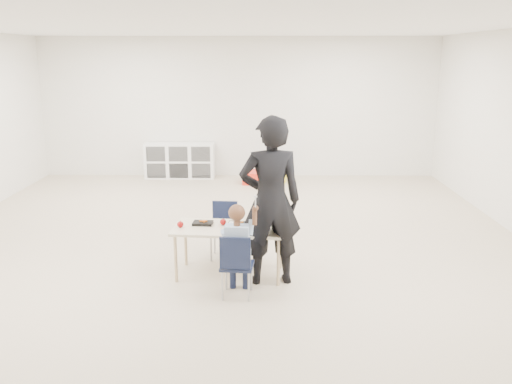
{
  "coord_description": "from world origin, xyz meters",
  "views": [
    {
      "loc": [
        0.46,
        -6.53,
        2.43
      ],
      "look_at": [
        0.4,
        -0.29,
        0.85
      ],
      "focal_mm": 38.0,
      "sensor_mm": 36.0,
      "label": 1
    }
  ],
  "objects_px": {
    "chair_near": "(237,264)",
    "child": "(237,246)",
    "adult": "(270,201)",
    "table": "(230,251)",
    "cubby_shelf": "(180,161)"
  },
  "relations": [
    {
      "from": "chair_near",
      "to": "child",
      "type": "height_order",
      "value": "child"
    },
    {
      "from": "adult",
      "to": "table",
      "type": "bearing_deg",
      "value": -29.81
    },
    {
      "from": "table",
      "to": "child",
      "type": "distance_m",
      "value": 0.61
    },
    {
      "from": "cubby_shelf",
      "to": "adult",
      "type": "height_order",
      "value": "adult"
    },
    {
      "from": "chair_near",
      "to": "cubby_shelf",
      "type": "bearing_deg",
      "value": 108.77
    },
    {
      "from": "table",
      "to": "cubby_shelf",
      "type": "height_order",
      "value": "cubby_shelf"
    },
    {
      "from": "table",
      "to": "adult",
      "type": "distance_m",
      "value": 0.8
    },
    {
      "from": "table",
      "to": "adult",
      "type": "xyz_separation_m",
      "value": [
        0.45,
        -0.18,
        0.63
      ]
    },
    {
      "from": "chair_near",
      "to": "cubby_shelf",
      "type": "xyz_separation_m",
      "value": [
        -1.41,
        5.6,
        0.01
      ]
    },
    {
      "from": "chair_near",
      "to": "adult",
      "type": "height_order",
      "value": "adult"
    },
    {
      "from": "cubby_shelf",
      "to": "adult",
      "type": "bearing_deg",
      "value": -71.46
    },
    {
      "from": "table",
      "to": "chair_near",
      "type": "xyz_separation_m",
      "value": [
        0.11,
        -0.54,
        0.05
      ]
    },
    {
      "from": "chair_near",
      "to": "adult",
      "type": "distance_m",
      "value": 0.76
    },
    {
      "from": "child",
      "to": "adult",
      "type": "xyz_separation_m",
      "value": [
        0.34,
        0.36,
        0.38
      ]
    },
    {
      "from": "chair_near",
      "to": "adult",
      "type": "xyz_separation_m",
      "value": [
        0.34,
        0.36,
        0.58
      ]
    }
  ]
}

